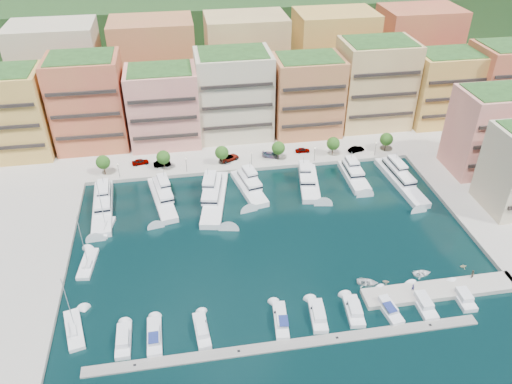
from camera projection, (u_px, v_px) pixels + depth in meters
The scene contains 61 objects.
ground at pixel (273, 239), 114.26m from camera, with size 400.00×400.00×0.00m, color black.
north_quay at pixel (237, 121), 165.01m from camera, with size 220.00×64.00×2.00m, color #9E998E.
hillside at pixel (222, 71), 204.31m from camera, with size 240.00×40.00×58.00m, color #1B3817.
south_pontoon at pixel (288, 345), 89.29m from camera, with size 72.00×2.20×0.35m, color gray.
finger_pier at pixel (440, 292), 100.32m from camera, with size 32.00×5.00×2.00m, color #9E998E.
apartment_0 at pixel (7, 114), 138.79m from camera, with size 22.00×16.50×24.80m.
apartment_1 at pixel (89, 102), 142.86m from camera, with size 20.00×16.50×26.80m.
apartment_2 at pixel (163, 107), 145.19m from camera, with size 20.00×15.50×22.80m.
apartment_3 at pixel (234, 94), 148.84m from camera, with size 22.00×16.50×25.80m.
apartment_4 at pixel (307, 95), 150.75m from camera, with size 20.00×15.50×23.80m.
apartment_5 at pixel (375, 84), 154.54m from camera, with size 22.00×16.50×26.80m.
apartment_6 at pixel (443, 88), 157.00m from camera, with size 20.00×15.50×22.80m.
apartment_7 at pixel (505, 83), 157.52m from camera, with size 22.00×16.50×24.80m.
apartment_east_a at pixel (489, 131), 132.17m from camera, with size 18.00×14.50×22.80m.
backblock_0 at pixel (60, 72), 158.44m from camera, with size 26.00×18.00×30.00m, color beige.
backblock_1 at pixel (155, 66), 162.51m from camera, with size 26.00×18.00×30.00m, color #C16C48.
backblock_2 at pixel (246, 61), 166.59m from camera, with size 26.00×18.00×30.00m, color #E5C479.
backblock_3 at pixel (333, 56), 170.66m from camera, with size 26.00×18.00×30.00m, color gold.
backblock_4 at pixel (415, 52), 174.73m from camera, with size 26.00×18.00×30.00m, color #BC703E.
tree_0 at pixel (103, 162), 133.60m from camera, with size 3.80×3.80×5.65m.
tree_1 at pixel (163, 157), 135.78m from camera, with size 3.80×3.80×5.65m.
tree_2 at pixel (222, 153), 137.95m from camera, with size 3.80×3.80×5.65m.
tree_3 at pixel (278, 148), 140.12m from camera, with size 3.80×3.80×5.65m.
tree_4 at pixel (333, 144), 142.29m from camera, with size 3.80×3.80×5.65m.
tree_5 at pixel (386, 139), 144.47m from camera, with size 3.80×3.80×5.65m.
lamppost_0 at pixel (118, 168), 132.78m from camera, with size 0.30×0.30×4.20m.
lamppost_1 at pixel (186, 163), 135.22m from camera, with size 0.30×0.30×4.20m.
lamppost_2 at pixel (252, 157), 137.66m from camera, with size 0.30×0.30×4.20m.
lamppost_3 at pixel (315, 152), 140.11m from camera, with size 0.30×0.30×4.20m.
lamppost_4 at pixel (376, 147), 142.55m from camera, with size 0.30×0.30×4.20m.
yacht_0 at pixel (103, 204), 123.58m from camera, with size 5.76×22.61×7.30m.
yacht_1 at pixel (162, 197), 126.49m from camera, with size 7.71×20.39×7.30m.
yacht_2 at pixel (214, 195), 126.88m from camera, with size 9.34×24.13×7.30m.
yacht_3 at pixel (249, 185), 130.59m from camera, with size 7.85×17.67×7.30m.
yacht_4 at pixel (308, 181), 132.66m from camera, with size 7.53×18.02×7.30m.
yacht_5 at pixel (354, 174), 135.21m from camera, with size 4.74×15.30×7.30m.
yacht_6 at pixel (400, 178), 133.50m from camera, with size 6.05×24.25×7.30m.
cruiser_0 at pixel (124, 341), 89.46m from camera, with size 2.69×7.89×2.55m.
cruiser_1 at pixel (155, 337), 90.17m from camera, with size 2.73×8.86×2.66m.
cruiser_2 at pixel (202, 331), 91.37m from camera, with size 3.01×8.52×2.55m.
cruiser_4 at pixel (281, 321), 93.34m from camera, with size 3.34×9.18×2.66m.
cruiser_5 at pixel (318, 316), 94.35m from camera, with size 3.63×8.32×2.55m.
cruiser_6 at pixel (354, 311), 95.32m from camera, with size 3.63×8.06×2.55m.
cruiser_7 at pixel (387, 307), 96.18m from camera, with size 3.76×9.41×2.66m.
cruiser_8 at pixel (422, 302), 97.19m from camera, with size 2.87×9.19×2.55m.
cruiser_9 at pixel (462, 297), 98.36m from camera, with size 3.12×7.54×2.55m.
sailboat_0 at pixel (74, 330), 91.75m from camera, with size 5.11×10.30×13.20m.
sailboat_1 at pixel (88, 264), 106.61m from camera, with size 3.88×9.72×13.20m.
sailboat_2 at pixel (106, 228), 117.09m from camera, with size 4.11×8.01×13.20m.
tender_3 at pixel (463, 266), 106.01m from camera, with size 1.32×1.53×0.80m, color beige.
tender_2 at pixel (422, 273), 104.16m from camera, with size 2.77×3.88×0.80m, color white.
tender_0 at pixel (367, 282), 101.91m from camera, with size 3.09×4.32×0.90m, color silver.
tender_1 at pixel (386, 281), 102.24m from camera, with size 1.22×1.41×0.74m, color beige.
car_0 at pixel (140, 162), 139.62m from camera, with size 1.86×4.61×1.57m, color gray.
car_1 at pixel (162, 164), 138.82m from camera, with size 1.65×4.72×1.56m, color gray.
car_2 at pixel (229, 158), 141.53m from camera, with size 2.61×5.66×1.57m, color gray.
car_3 at pixel (271, 155), 143.00m from camera, with size 2.05×5.03×1.46m, color gray.
car_4 at pixel (303, 150), 145.33m from camera, with size 1.69×4.20×1.43m, color gray.
car_5 at pixel (356, 149), 145.54m from camera, with size 1.69×4.84×1.59m, color gray.
person_0 at pixel (413, 287), 98.75m from camera, with size 0.62×0.41×1.70m, color navy.
person_1 at pixel (472, 274), 101.82m from camera, with size 0.90×0.70×1.86m, color brown.
Camera 1 is at (-18.36, -87.00, 72.66)m, focal length 35.00 mm.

